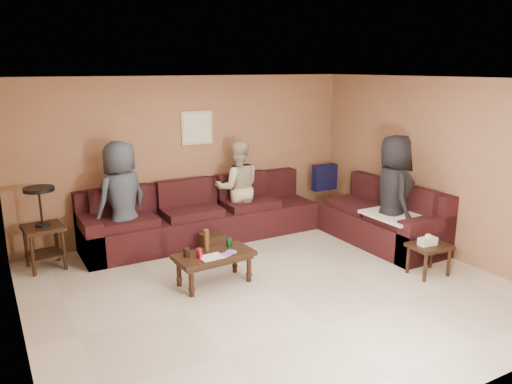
% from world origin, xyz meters
% --- Properties ---
extents(room, '(5.60, 5.50, 2.50)m').
position_xyz_m(room, '(0.00, 0.00, 1.66)').
color(room, beige).
rests_on(room, ground).
extents(sectional_sofa, '(4.65, 2.90, 0.97)m').
position_xyz_m(sectional_sofa, '(0.81, 1.52, 0.33)').
color(sectional_sofa, '#331114').
rests_on(sectional_sofa, ground).
extents(coffee_table, '(1.00, 0.54, 0.69)m').
position_xyz_m(coffee_table, '(-0.56, 0.48, 0.35)').
color(coffee_table, black).
rests_on(coffee_table, ground).
extents(end_table_left, '(0.54, 0.54, 1.11)m').
position_xyz_m(end_table_left, '(-2.31, 2.04, 0.58)').
color(end_table_left, black).
rests_on(end_table_left, ground).
extents(side_table_right, '(0.52, 0.44, 0.56)m').
position_xyz_m(side_table_right, '(1.98, -0.62, 0.36)').
color(side_table_right, black).
rests_on(side_table_right, ground).
extents(waste_bin, '(0.30, 0.30, 0.34)m').
position_xyz_m(waste_bin, '(-0.20, 1.30, 0.17)').
color(waste_bin, black).
rests_on(waste_bin, ground).
extents(wall_art, '(0.52, 0.04, 0.52)m').
position_xyz_m(wall_art, '(0.10, 2.48, 1.70)').
color(wall_art, '#CBB97F').
rests_on(wall_art, ground).
extents(person_left, '(0.95, 0.81, 1.66)m').
position_xyz_m(person_left, '(-1.26, 1.97, 0.83)').
color(person_left, '#333B47').
rests_on(person_left, ground).
extents(person_middle, '(0.88, 0.77, 1.52)m').
position_xyz_m(person_middle, '(0.59, 2.05, 0.76)').
color(person_middle, '#C0B08E').
rests_on(person_middle, ground).
extents(person_right, '(0.83, 0.99, 1.72)m').
position_xyz_m(person_right, '(2.14, 0.24, 0.86)').
color(person_right, black).
rests_on(person_right, ground).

